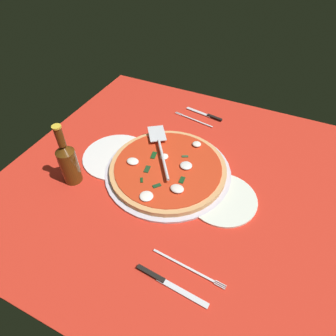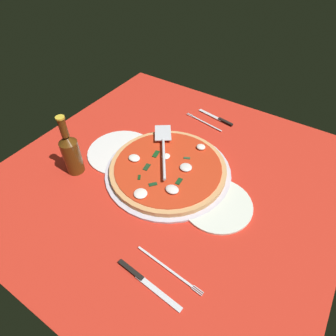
% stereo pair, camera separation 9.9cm
% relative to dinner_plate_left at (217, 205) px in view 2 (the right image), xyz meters
% --- Properties ---
extents(ground_plane, '(1.10, 1.10, 0.01)m').
position_rel_dinner_plate_left_xyz_m(ground_plane, '(0.19, -0.03, -0.01)').
color(ground_plane, red).
extents(checker_pattern, '(1.10, 1.10, 0.00)m').
position_rel_dinner_plate_left_xyz_m(checker_pattern, '(0.19, -0.03, -0.01)').
color(checker_pattern, white).
rests_on(checker_pattern, ground_plane).
extents(pizza_pan, '(0.44, 0.44, 0.01)m').
position_rel_dinner_plate_left_xyz_m(pizza_pan, '(0.21, -0.04, 0.00)').
color(pizza_pan, silver).
rests_on(pizza_pan, ground_plane).
extents(dinner_plate_left, '(0.22, 0.22, 0.01)m').
position_rel_dinner_plate_left_xyz_m(dinner_plate_left, '(0.00, 0.00, 0.00)').
color(dinner_plate_left, white).
rests_on(dinner_plate_left, ground_plane).
extents(dinner_plate_right, '(0.25, 0.25, 0.01)m').
position_rel_dinner_plate_left_xyz_m(dinner_plate_right, '(0.41, -0.03, 0.00)').
color(dinner_plate_right, white).
rests_on(dinner_plate_right, ground_plane).
extents(pizza, '(0.40, 0.40, 0.03)m').
position_rel_dinner_plate_left_xyz_m(pizza, '(0.21, -0.04, 0.02)').
color(pizza, tan).
rests_on(pizza, pizza_pan).
extents(pizza_server, '(0.20, 0.26, 0.01)m').
position_rel_dinner_plate_left_xyz_m(pizza_server, '(0.27, -0.10, 0.04)').
color(pizza_server, silver).
rests_on(pizza_server, pizza).
extents(place_setting_near, '(0.21, 0.16, 0.01)m').
position_rel_dinner_plate_left_xyz_m(place_setting_near, '(0.22, -0.39, -0.00)').
color(place_setting_near, silver).
rests_on(place_setting_near, ground_plane).
extents(place_setting_far, '(0.23, 0.15, 0.01)m').
position_rel_dinner_plate_left_xyz_m(place_setting_far, '(0.03, 0.29, -0.00)').
color(place_setting_far, white).
rests_on(place_setting_far, ground_plane).
extents(beer_bottle, '(0.06, 0.06, 0.23)m').
position_rel_dinner_plate_left_xyz_m(beer_bottle, '(0.48, 0.13, 0.08)').
color(beer_bottle, '#552F0E').
rests_on(beer_bottle, ground_plane).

